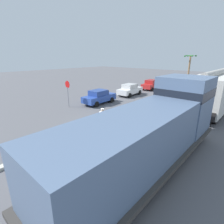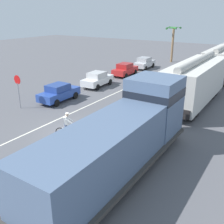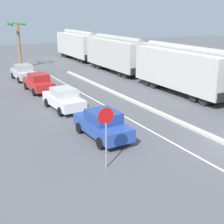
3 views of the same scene
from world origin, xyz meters
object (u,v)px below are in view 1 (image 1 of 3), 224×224
object	(u,v)px
parked_car_red	(152,85)
cyclist	(102,120)
parked_car_white	(130,90)
parked_car_silver	(167,81)
locomotive	(155,131)
stop_sign	(68,89)
hopper_car_lead	(216,91)
palm_tree_near	(190,62)
parked_car_blue	(99,97)

from	to	relation	value
parked_car_red	cyclist	distance (m)	18.54
parked_car_white	parked_car_silver	distance (m)	11.81
locomotive	parked_car_red	xyz separation A→B (m)	(-10.83, 18.73, -0.98)
cyclist	stop_sign	world-z (taller)	stop_sign
hopper_car_lead	stop_sign	bearing A→B (deg)	-143.59
palm_tree_near	hopper_car_lead	bearing A→B (deg)	-64.01
parked_car_red	parked_car_blue	bearing A→B (deg)	-89.49
palm_tree_near	locomotive	bearing A→B (deg)	-73.31
parked_car_red	parked_car_white	bearing A→B (deg)	-89.34
parked_car_white	parked_car_silver	bearing A→B (deg)	90.35
parked_car_blue	parked_car_silver	bearing A→B (deg)	90.35
hopper_car_lead	parked_car_white	bearing A→B (deg)	178.06
parked_car_red	parked_car_silver	size ratio (longest dim) A/B	1.00
hopper_car_lead	parked_car_white	world-z (taller)	hopper_car_lead
parked_car_red	stop_sign	xyz separation A→B (m)	(-1.35, -15.56, 1.21)
parked_car_blue	parked_car_white	size ratio (longest dim) A/B	0.99
parked_car_red	parked_car_silver	world-z (taller)	same
parked_car_silver	stop_sign	distance (m)	21.24
hopper_car_lead	cyclist	distance (m)	12.15
locomotive	hopper_car_lead	world-z (taller)	locomotive
parked_car_blue	cyclist	world-z (taller)	cyclist
parked_car_silver	palm_tree_near	xyz separation A→B (m)	(1.36, 7.26, 3.30)
locomotive	parked_car_white	distance (m)	16.54
parked_car_blue	palm_tree_near	bearing A→B (deg)	87.16
parked_car_white	stop_sign	size ratio (longest dim) A/B	1.49
hopper_car_lead	parked_car_red	xyz separation A→B (m)	(-10.83, 6.57, -1.26)
stop_sign	locomotive	bearing A→B (deg)	-14.58
cyclist	palm_tree_near	world-z (taller)	palm_tree_near
hopper_car_lead	locomotive	bearing A→B (deg)	-90.00
palm_tree_near	parked_car_blue	bearing A→B (deg)	-92.84
parked_car_blue	palm_tree_near	distance (m)	25.43
parked_car_silver	cyclist	distance (m)	23.93
parked_car_white	parked_car_red	size ratio (longest dim) A/B	1.01
stop_sign	palm_tree_near	bearing A→B (deg)	84.55
parked_car_white	stop_sign	xyz separation A→B (m)	(-1.42, -9.35, 1.21)
palm_tree_near	stop_sign	bearing A→B (deg)	-95.45
parked_car_white	parked_car_silver	size ratio (longest dim) A/B	1.01
parked_car_silver	palm_tree_near	world-z (taller)	palm_tree_near
hopper_car_lead	parked_car_silver	world-z (taller)	hopper_car_lead
hopper_car_lead	cyclist	size ratio (longest dim) A/B	6.18
locomotive	parked_car_red	bearing A→B (deg)	120.04
hopper_car_lead	stop_sign	size ratio (longest dim) A/B	3.68
hopper_car_lead	parked_car_silver	xyz separation A→B (m)	(-10.83, 12.18, -1.26)
parked_car_blue	parked_car_silver	world-z (taller)	same
locomotive	parked_car_silver	world-z (taller)	locomotive
parked_car_white	stop_sign	bearing A→B (deg)	-98.66
parked_car_silver	locomotive	bearing A→B (deg)	-66.00
hopper_car_lead	parked_car_blue	bearing A→B (deg)	-151.78
stop_sign	palm_tree_near	distance (m)	28.63
parked_car_blue	stop_sign	size ratio (longest dim) A/B	1.48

